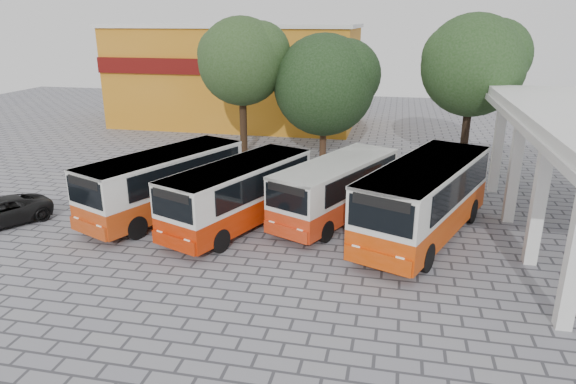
% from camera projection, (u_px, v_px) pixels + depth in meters
% --- Properties ---
extents(ground, '(90.00, 90.00, 0.00)m').
position_uv_depth(ground, '(314.00, 264.00, 19.06)').
color(ground, gray).
rests_on(ground, ground).
extents(shophouse_block, '(20.40, 10.40, 8.30)m').
position_uv_depth(shophouse_block, '(238.00, 74.00, 44.00)').
color(shophouse_block, '#BB7114').
rests_on(shophouse_block, ground).
extents(bus_far_left, '(5.45, 8.67, 2.92)m').
position_uv_depth(bus_far_left, '(164.00, 180.00, 23.34)').
color(bus_far_left, '#B0370B').
rests_on(bus_far_left, ground).
extents(bus_centre_left, '(5.10, 8.34, 2.81)m').
position_uv_depth(bus_centre_left, '(239.00, 191.00, 22.06)').
color(bus_centre_left, '#AF2100').
rests_on(bus_centre_left, ground).
extents(bus_centre_right, '(5.18, 8.05, 2.70)m').
position_uv_depth(bus_centre_right, '(336.00, 186.00, 22.89)').
color(bus_centre_right, red).
rests_on(bus_centre_right, ground).
extents(bus_far_right, '(5.79, 9.45, 3.18)m').
position_uv_depth(bus_far_right, '(425.00, 196.00, 20.81)').
color(bus_far_right, '#C13903').
rests_on(bus_far_right, ground).
extents(tree_left, '(5.78, 5.51, 8.89)m').
position_uv_depth(tree_left, '(243.00, 59.00, 32.15)').
color(tree_left, '#342215').
rests_on(tree_left, ground).
extents(tree_middle, '(6.70, 6.38, 7.90)m').
position_uv_depth(tree_middle, '(326.00, 82.00, 32.26)').
color(tree_middle, '#492F1D').
rests_on(tree_middle, ground).
extents(tree_right, '(6.00, 5.71, 9.05)m').
position_uv_depth(tree_right, '(475.00, 62.00, 28.67)').
color(tree_right, black).
rests_on(tree_right, ground).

